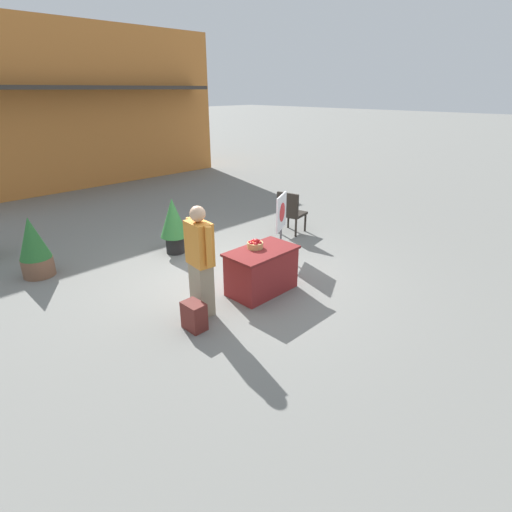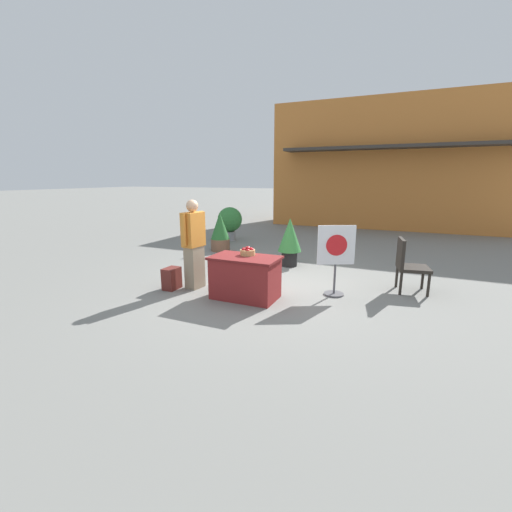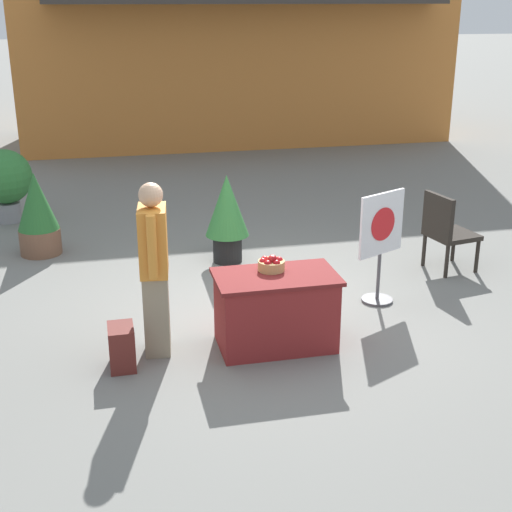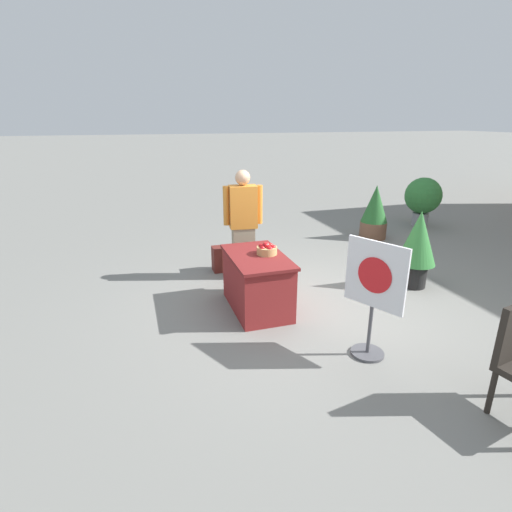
{
  "view_description": "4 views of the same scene",
  "coord_description": "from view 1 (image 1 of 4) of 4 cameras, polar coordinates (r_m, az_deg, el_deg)",
  "views": [
    {
      "loc": [
        -4.5,
        -4.92,
        3.22
      ],
      "look_at": [
        0.04,
        -0.46,
        0.54
      ],
      "focal_mm": 28.0,
      "sensor_mm": 36.0,
      "label": 1
    },
    {
      "loc": [
        2.47,
        -5.96,
        2.11
      ],
      "look_at": [
        0.0,
        -0.43,
        0.72
      ],
      "focal_mm": 24.0,
      "sensor_mm": 36.0,
      "label": 2
    },
    {
      "loc": [
        -1.7,
        -6.96,
        3.29
      ],
      "look_at": [
        -0.12,
        -0.01,
        0.71
      ],
      "focal_mm": 50.0,
      "sensor_mm": 36.0,
      "label": 3
    },
    {
      "loc": [
        4.57,
        -2.19,
        2.45
      ],
      "look_at": [
        -0.45,
        -0.61,
        0.62
      ],
      "focal_mm": 28.0,
      "sensor_mm": 36.0,
      "label": 4
    }
  ],
  "objects": [
    {
      "name": "potted_plant_near_left",
      "position": [
        8.42,
        -11.72,
        4.74
      ],
      "size": [
        0.57,
        0.57,
        1.17
      ],
      "color": "black",
      "rests_on": "ground_plane"
    },
    {
      "name": "display_table",
      "position": [
        6.73,
        0.79,
        -2.1
      ],
      "size": [
        1.2,
        0.71,
        0.76
      ],
      "color": "maroon",
      "rests_on": "ground_plane"
    },
    {
      "name": "storefront_building",
      "position": [
        16.8,
        -25.12,
        18.79
      ],
      "size": [
        10.04,
        4.45,
        5.24
      ],
      "color": "#C67533",
      "rests_on": "ground_plane"
    },
    {
      "name": "poster_board",
      "position": [
        8.09,
        3.62,
        4.87
      ],
      "size": [
        0.62,
        0.36,
        1.29
      ],
      "rotation": [
        0.0,
        0.0,
        -1.11
      ],
      "color": "#4C4C51",
      "rests_on": "ground_plane"
    },
    {
      "name": "patio_chair",
      "position": [
        9.48,
        4.92,
        6.46
      ],
      "size": [
        0.64,
        0.64,
        1.01
      ],
      "rotation": [
        0.0,
        0.0,
        0.18
      ],
      "color": "#28231E",
      "rests_on": "ground_plane"
    },
    {
      "name": "ground_plane",
      "position": [
        7.4,
        -2.8,
        -2.96
      ],
      "size": [
        120.0,
        120.0,
        0.0
      ],
      "primitive_type": "plane",
      "color": "slate"
    },
    {
      "name": "person_visitor",
      "position": [
        5.92,
        -7.96,
        -0.72
      ],
      "size": [
        0.31,
        0.61,
        1.71
      ],
      "rotation": [
        0.0,
        0.0,
        -0.12
      ],
      "color": "gray",
      "rests_on": "ground_plane"
    },
    {
      "name": "apple_basket",
      "position": [
        6.63,
        -0.12,
        1.72
      ],
      "size": [
        0.27,
        0.27,
        0.16
      ],
      "color": "tan",
      "rests_on": "display_table"
    },
    {
      "name": "potted_plant_far_left",
      "position": [
        8.27,
        -29.15,
        1.1
      ],
      "size": [
        0.56,
        0.56,
        1.13
      ],
      "color": "brown",
      "rests_on": "ground_plane"
    },
    {
      "name": "backpack",
      "position": [
        5.84,
        -8.83,
        -8.45
      ],
      "size": [
        0.24,
        0.34,
        0.42
      ],
      "color": "maroon",
      "rests_on": "ground_plane"
    }
  ]
}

